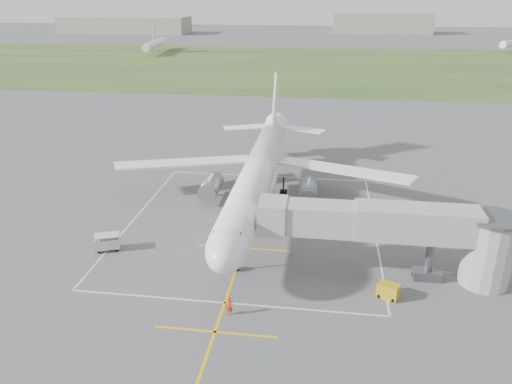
# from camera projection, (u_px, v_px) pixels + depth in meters

# --- Properties ---
(ground) EXTENTS (700.00, 700.00, 0.00)m
(ground) POSITION_uv_depth(u_px,v_px,m) (257.00, 210.00, 61.60)
(ground) COLOR #535355
(ground) RESTS_ON ground
(grass_strip) EXTENTS (700.00, 120.00, 0.02)m
(grass_strip) POSITION_uv_depth(u_px,v_px,m) (306.00, 65.00, 180.90)
(grass_strip) COLOR #2F4B21
(grass_strip) RESTS_ON ground
(apron_markings) EXTENTS (28.20, 60.00, 0.01)m
(apron_markings) POSITION_uv_depth(u_px,v_px,m) (250.00, 230.00, 56.25)
(apron_markings) COLOR #DDB60D
(apron_markings) RESTS_ON ground
(airliner) EXTENTS (38.93, 46.75, 13.52)m
(airliner) POSITION_uv_depth(u_px,v_px,m) (257.00, 174.00, 60.63)
(airliner) COLOR white
(airliner) RESTS_ON ground
(jet_bridge) EXTENTS (23.40, 5.00, 7.20)m
(jet_bridge) POSITION_uv_depth(u_px,v_px,m) (407.00, 232.00, 45.40)
(jet_bridge) COLOR gray
(jet_bridge) RESTS_ON ground
(gpu_unit) EXTENTS (2.13, 1.84, 1.36)m
(gpu_unit) POSITION_uv_depth(u_px,v_px,m) (388.00, 291.00, 43.79)
(gpu_unit) COLOR gold
(gpu_unit) RESTS_ON ground
(baggage_cart) EXTENTS (2.86, 2.28, 1.73)m
(baggage_cart) POSITION_uv_depth(u_px,v_px,m) (107.00, 242.00, 51.78)
(baggage_cart) COLOR silver
(baggage_cart) RESTS_ON ground
(ramp_worker_nose) EXTENTS (0.61, 0.40, 1.65)m
(ramp_worker_nose) POSITION_uv_depth(u_px,v_px,m) (229.00, 306.00, 41.37)
(ramp_worker_nose) COLOR red
(ramp_worker_nose) RESTS_ON ground
(ramp_worker_wing) EXTENTS (1.05, 1.08, 1.75)m
(ramp_worker_wing) POSITION_uv_depth(u_px,v_px,m) (207.00, 190.00, 65.38)
(ramp_worker_wing) COLOR #EC5207
(ramp_worker_wing) RESTS_ON ground
(distant_hangars) EXTENTS (345.00, 49.00, 12.00)m
(distant_hangars) POSITION_uv_depth(u_px,v_px,m) (290.00, 25.00, 305.11)
(distant_hangars) COLOR gray
(distant_hangars) RESTS_ON ground
(distant_aircraft) EXTENTS (174.03, 59.82, 8.85)m
(distant_aircraft) POSITION_uv_depth(u_px,v_px,m) (340.00, 43.00, 219.32)
(distant_aircraft) COLOR white
(distant_aircraft) RESTS_ON ground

